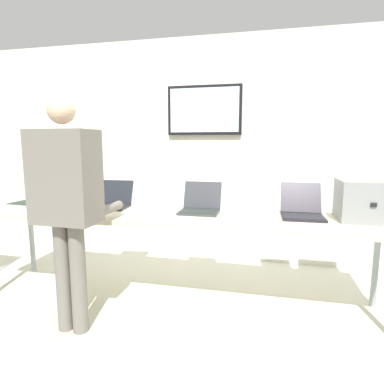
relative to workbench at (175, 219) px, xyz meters
The scene contains 11 objects.
ground 0.74m from the workbench, ahead, with size 8.00×8.00×0.04m, color beige.
back_wall 1.26m from the workbench, 89.95° to the left, with size 8.00×0.11×2.52m.
workbench is the anchor object (origin of this frame).
equipment_box 1.51m from the workbench, ahead, with size 0.41×0.38×0.31m.
laptop_station_0 1.51m from the workbench, behind, with size 0.34×0.37×0.27m.
laptop_station_1 0.69m from the workbench, 167.01° to the left, with size 0.36×0.34×0.24m.
laptop_station_2 0.25m from the workbench, 32.31° to the left, with size 0.33×0.33×0.25m.
laptop_station_3 1.05m from the workbench, ahead, with size 0.34×0.39×0.26m.
person 0.91m from the workbench, 134.06° to the right, with size 0.45×0.59×1.66m.
coffee_mug 1.05m from the workbench, 166.13° to the right, with size 0.08×0.08×0.09m.
paper_sheet 0.95m from the workbench, 169.68° to the right, with size 0.22×0.31×0.00m.
Camera 1 is at (0.74, -2.58, 1.35)m, focal length 30.30 mm.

